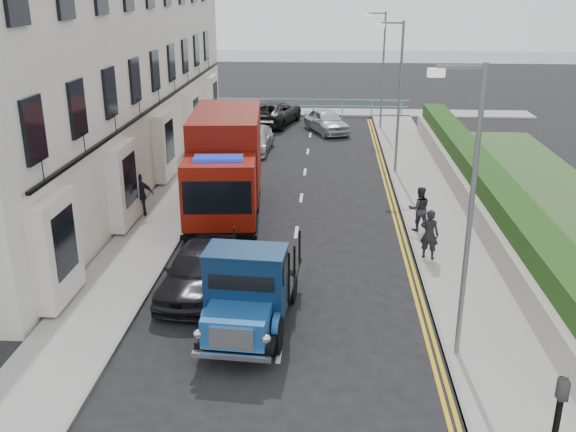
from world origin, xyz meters
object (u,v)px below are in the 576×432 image
(red_lorry, at_px, (226,163))
(pedestrian_east_near, at_px, (429,234))
(lamp_mid, at_px, (397,89))
(parked_car_front, at_px, (198,270))
(lamp_near, at_px, (466,200))
(lamp_far, at_px, (381,64))
(bedford_lorry, at_px, (248,295))

(red_lorry, relative_size, pedestrian_east_near, 4.58)
(red_lorry, bearing_deg, lamp_mid, 36.32)
(red_lorry, height_order, parked_car_front, red_lorry)
(lamp_near, relative_size, pedestrian_east_near, 4.21)
(lamp_mid, height_order, pedestrian_east_near, lamp_mid)
(lamp_mid, relative_size, lamp_far, 1.00)
(red_lorry, bearing_deg, bedford_lorry, -82.63)
(lamp_far, height_order, parked_car_front, lamp_far)
(bedford_lorry, distance_m, red_lorry, 9.34)
(lamp_far, relative_size, pedestrian_east_near, 4.21)
(red_lorry, bearing_deg, parked_car_front, -92.93)
(parked_car_front, bearing_deg, lamp_near, -18.59)
(lamp_near, distance_m, lamp_mid, 16.00)
(parked_car_front, xyz_separation_m, pedestrian_east_near, (7.00, 2.70, 0.23))
(lamp_near, relative_size, parked_car_front, 1.65)
(lamp_far, height_order, red_lorry, lamp_far)
(bedford_lorry, bearing_deg, lamp_far, 82.99)
(bedford_lorry, distance_m, parked_car_front, 2.83)
(lamp_near, bearing_deg, bedford_lorry, 170.99)
(lamp_far, xyz_separation_m, pedestrian_east_near, (0.22, -20.30, -3.05))
(lamp_near, distance_m, lamp_far, 26.00)
(lamp_mid, relative_size, pedestrian_east_near, 4.21)
(pedestrian_east_near, bearing_deg, lamp_far, -65.11)
(lamp_mid, xyz_separation_m, bedford_lorry, (-5.04, -15.20, -2.91))
(lamp_near, xyz_separation_m, lamp_mid, (0.00, 16.00, 0.00))
(lamp_mid, relative_size, bedford_lorry, 1.37)
(lamp_near, relative_size, lamp_far, 1.00)
(lamp_near, distance_m, red_lorry, 12.26)
(lamp_far, relative_size, parked_car_front, 1.65)
(red_lorry, height_order, pedestrian_east_near, red_lorry)
(lamp_near, xyz_separation_m, parked_car_front, (-6.78, 3.00, -3.28))
(lamp_mid, bearing_deg, red_lorry, -138.85)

